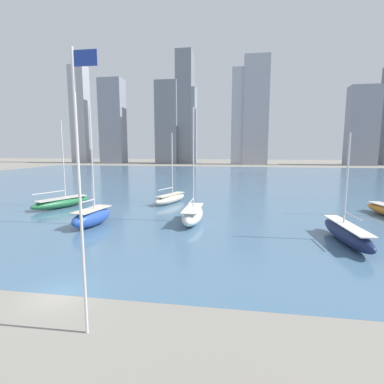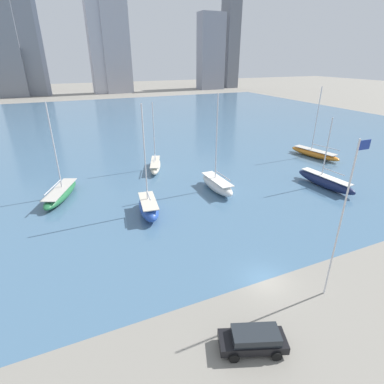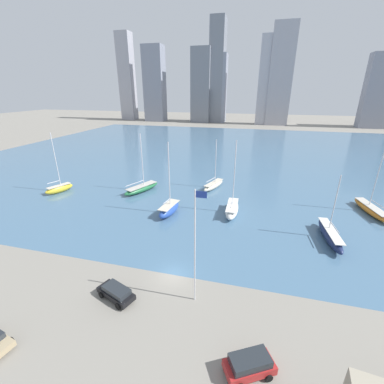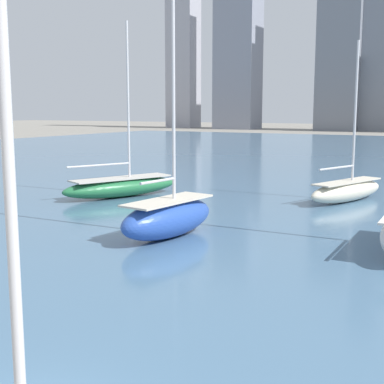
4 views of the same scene
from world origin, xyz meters
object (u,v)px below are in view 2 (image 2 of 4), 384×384
sailboat_blue (149,207)px  sailboat_orange (314,153)px  flag_pole (342,219)px  sailboat_navy (325,181)px  sailboat_white (217,184)px  sailboat_cream (155,165)px  parked_wagon_black (253,339)px  sailboat_green (61,193)px

sailboat_blue → sailboat_orange: (38.20, 10.38, -0.30)m
flag_pole → sailboat_orange: (28.13, 30.33, -6.52)m
sailboat_navy → sailboat_orange: size_ratio=0.78×
sailboat_white → sailboat_cream: 14.15m
flag_pole → parked_wagon_black: 11.21m
sailboat_cream → sailboat_blue: (-5.91, -16.20, 0.25)m
sailboat_green → sailboat_white: 23.06m
sailboat_blue → flag_pole: bearing=-55.2°
flag_pole → sailboat_blue: bearing=116.8°
sailboat_blue → sailboat_orange: size_ratio=1.02×
flag_pole → sailboat_navy: flag_pole is taller
sailboat_cream → parked_wagon_black: bearing=-77.4°
sailboat_green → sailboat_cream: 17.42m
flag_pole → sailboat_cream: 36.96m
sailboat_white → sailboat_blue: bearing=-165.1°
flag_pole → sailboat_cream: flag_pole is taller
parked_wagon_black → flag_pole: bearing=-56.2°
sailboat_orange → parked_wagon_black: bearing=-150.9°
sailboat_blue → sailboat_orange: bearing=23.3°
flag_pole → parked_wagon_black: (-8.89, -2.08, -6.49)m
sailboat_white → sailboat_orange: size_ratio=1.04×
flag_pole → sailboat_white: 24.17m
flag_pole → sailboat_orange: size_ratio=1.00×
flag_pole → parked_wagon_black: size_ratio=2.71×
sailboat_green → parked_wagon_black: (11.51, -31.91, 0.00)m
sailboat_cream → parked_wagon_black: (-4.73, -38.23, -0.02)m
parked_wagon_black → sailboat_cream: bearing=13.6°
sailboat_white → sailboat_orange: sailboat_white is taller
sailboat_green → sailboat_navy: bearing=5.8°
flag_pole → sailboat_white: (1.71, 23.28, -6.30)m
sailboat_blue → parked_wagon_black: sailboat_blue is taller
sailboat_cream → sailboat_orange: bearing=9.4°
parked_wagon_black → sailboat_green: bearing=40.5°
sailboat_cream → sailboat_orange: size_ratio=0.86×
sailboat_navy → sailboat_blue: sailboat_blue is taller
sailboat_navy → sailboat_white: bearing=156.0°
sailboat_green → sailboat_blue: (10.33, -9.88, 0.28)m
flag_pole → sailboat_green: size_ratio=1.01×
sailboat_navy → sailboat_orange: (10.16, 12.67, -0.16)m
sailboat_green → sailboat_white: sailboat_white is taller
sailboat_navy → sailboat_orange: bearing=46.4°
sailboat_navy → sailboat_blue: 28.14m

